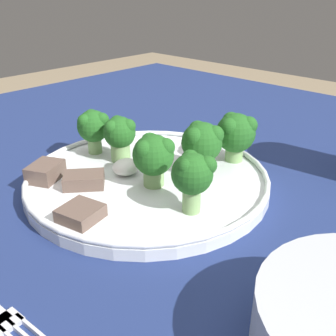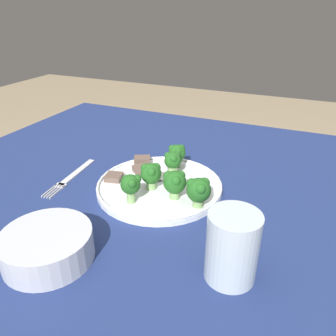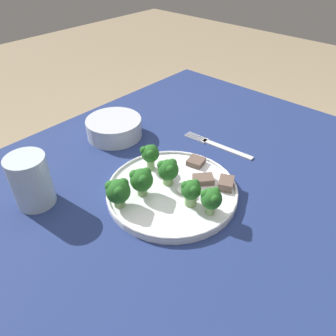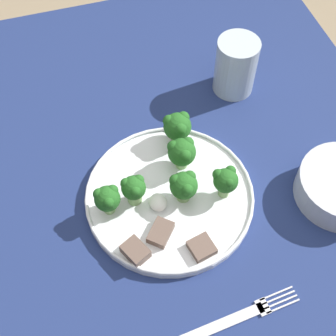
% 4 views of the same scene
% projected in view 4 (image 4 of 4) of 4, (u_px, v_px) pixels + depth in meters
% --- Properties ---
extents(ground_plane, '(8.00, 8.00, 0.00)m').
position_uv_depth(ground_plane, '(158.00, 336.00, 1.39)').
color(ground_plane, '#9E896B').
extents(table, '(1.12, 0.95, 0.77)m').
position_uv_depth(table, '(152.00, 245.00, 0.84)').
color(table, navy).
rests_on(table, ground_plane).
extents(dinner_plate, '(0.28, 0.28, 0.02)m').
position_uv_depth(dinner_plate, '(169.00, 196.00, 0.76)').
color(dinner_plate, white).
rests_on(dinner_plate, table).
extents(fork, '(0.04, 0.19, 0.00)m').
position_uv_depth(fork, '(235.00, 319.00, 0.66)').
color(fork, silver).
rests_on(fork, table).
extents(drinking_glass, '(0.08, 0.08, 0.11)m').
position_uv_depth(drinking_glass, '(235.00, 69.00, 0.87)').
color(drinking_glass, '#B2C1CC').
rests_on(drinking_glass, table).
extents(broccoli_floret_near_rim_left, '(0.05, 0.05, 0.06)m').
position_uv_depth(broccoli_floret_near_rim_left, '(182.00, 152.00, 0.76)').
color(broccoli_floret_near_rim_left, '#7FA866').
rests_on(broccoli_floret_near_rim_left, dinner_plate).
extents(broccoli_floret_center_left, '(0.05, 0.04, 0.06)m').
position_uv_depth(broccoli_floret_center_left, '(184.00, 186.00, 0.73)').
color(broccoli_floret_center_left, '#7FA866').
rests_on(broccoli_floret_center_left, dinner_plate).
extents(broccoli_floret_back_left, '(0.04, 0.04, 0.06)m').
position_uv_depth(broccoli_floret_back_left, '(134.00, 189.00, 0.73)').
color(broccoli_floret_back_left, '#7FA866').
rests_on(broccoli_floret_back_left, dinner_plate).
extents(broccoli_floret_front_left, '(0.04, 0.04, 0.06)m').
position_uv_depth(broccoli_floret_front_left, '(225.00, 179.00, 0.73)').
color(broccoli_floret_front_left, '#7FA866').
rests_on(broccoli_floret_front_left, dinner_plate).
extents(broccoli_floret_center_back, '(0.05, 0.05, 0.06)m').
position_uv_depth(broccoli_floret_center_back, '(177.00, 126.00, 0.79)').
color(broccoli_floret_center_back, '#7FA866').
rests_on(broccoli_floret_center_back, dinner_plate).
extents(broccoli_floret_mid_cluster, '(0.04, 0.04, 0.06)m').
position_uv_depth(broccoli_floret_mid_cluster, '(107.00, 199.00, 0.72)').
color(broccoli_floret_mid_cluster, '#7FA866').
rests_on(broccoli_floret_mid_cluster, dinner_plate).
extents(meat_slice_front_slice, '(0.05, 0.05, 0.01)m').
position_uv_depth(meat_slice_front_slice, '(161.00, 232.00, 0.72)').
color(meat_slice_front_slice, brown).
rests_on(meat_slice_front_slice, dinner_plate).
extents(meat_slice_middle_slice, '(0.04, 0.04, 0.01)m').
position_uv_depth(meat_slice_middle_slice, '(202.00, 247.00, 0.70)').
color(meat_slice_middle_slice, brown).
rests_on(meat_slice_middle_slice, dinner_plate).
extents(meat_slice_rear_slice, '(0.05, 0.04, 0.02)m').
position_uv_depth(meat_slice_rear_slice, '(135.00, 251.00, 0.70)').
color(meat_slice_rear_slice, brown).
rests_on(meat_slice_rear_slice, dinner_plate).
extents(sauce_dollop, '(0.03, 0.03, 0.02)m').
position_uv_depth(sauce_dollop, '(158.00, 202.00, 0.74)').
color(sauce_dollop, white).
rests_on(sauce_dollop, dinner_plate).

